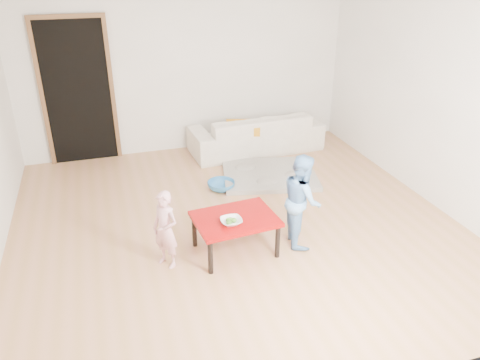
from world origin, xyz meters
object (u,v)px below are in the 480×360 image
bowl (231,221)px  child_pink (166,230)px  child_blue (302,200)px  sofa (256,132)px  basin (221,186)px  red_table (235,234)px

bowl → child_pink: size_ratio=0.26×
bowl → child_blue: size_ratio=0.21×
sofa → bowl: sofa is taller
bowl → child_pink: 0.65m
basin → child_blue: bearing=-71.1°
red_table → bowl: (-0.07, -0.11, 0.23)m
sofa → child_pink: (-1.84, -2.61, 0.11)m
child_pink → child_blue: bearing=51.9°
sofa → red_table: sofa is taller
sofa → basin: (-0.89, -1.18, -0.24)m
sofa → child_blue: size_ratio=2.02×
red_table → sofa: bearing=66.5°
basin → sofa: bearing=52.9°
sofa → basin: bearing=49.6°
bowl → basin: bearing=78.6°
sofa → child_blue: child_blue is taller
bowl → basin: 1.61m
bowl → basin: size_ratio=0.59×
sofa → bowl: size_ratio=9.59×
bowl → child_pink: bearing=171.9°
red_table → child_blue: 0.79m
bowl → child_pink: child_pink is taller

